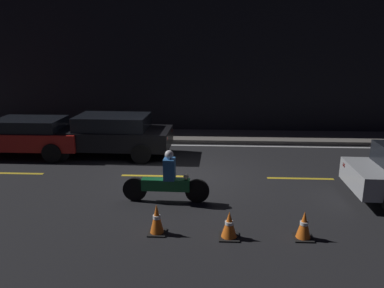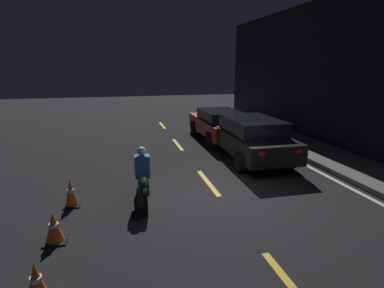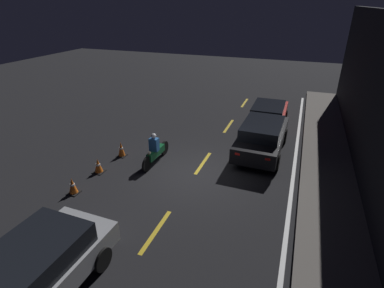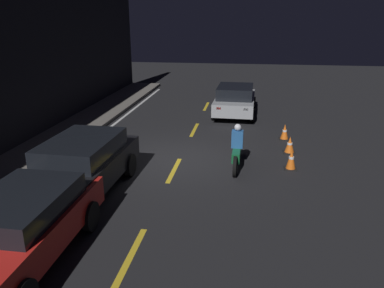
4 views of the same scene
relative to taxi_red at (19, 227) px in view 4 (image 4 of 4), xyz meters
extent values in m
plane|color=black|center=(5.95, -2.02, -0.75)|extent=(56.00, 56.00, 0.00)
cube|color=#605B56|center=(5.95, 2.92, -0.67)|extent=(28.00, 2.01, 0.15)
cube|color=black|center=(5.95, 4.08, 2.25)|extent=(28.00, 0.30, 6.00)
cube|color=gold|center=(0.45, -2.02, -0.75)|extent=(2.00, 0.14, 0.01)
cube|color=gold|center=(4.95, -2.02, -0.75)|extent=(2.00, 0.14, 0.01)
cube|color=gold|center=(9.45, -2.02, -0.75)|extent=(2.00, 0.14, 0.01)
cube|color=gold|center=(13.95, -2.02, -0.75)|extent=(2.00, 0.14, 0.01)
cube|color=silver|center=(5.95, 1.67, -0.75)|extent=(25.20, 0.14, 0.01)
cube|color=red|center=(-0.05, 0.00, -0.11)|extent=(4.26, 1.74, 0.62)
cube|color=black|center=(0.16, 0.00, 0.41)|extent=(2.34, 1.57, 0.41)
cube|color=red|center=(2.05, -0.57, 0.05)|extent=(0.06, 0.20, 0.10)
cube|color=red|center=(2.05, 0.56, 0.05)|extent=(0.06, 0.20, 0.10)
cylinder|color=black|center=(1.27, -0.85, -0.42)|extent=(0.67, 0.18, 0.67)
cylinder|color=black|center=(1.27, 0.85, -0.42)|extent=(0.67, 0.18, 0.67)
cube|color=black|center=(2.95, 0.12, -0.08)|extent=(4.63, 1.93, 0.65)
cube|color=black|center=(3.18, 0.12, 0.50)|extent=(2.56, 1.69, 0.51)
cube|color=red|center=(5.20, -0.52, 0.08)|extent=(0.06, 0.20, 0.10)
cube|color=red|center=(5.23, 0.66, 0.08)|extent=(0.06, 0.20, 0.10)
cylinder|color=black|center=(1.51, -0.73, -0.41)|extent=(0.69, 0.20, 0.68)
cylinder|color=black|center=(1.55, 1.04, -0.41)|extent=(0.69, 0.20, 0.68)
cylinder|color=black|center=(4.35, -0.80, -0.41)|extent=(0.69, 0.20, 0.68)
cylinder|color=black|center=(4.39, 0.97, -0.41)|extent=(0.69, 0.20, 0.68)
cube|color=#9EA0A5|center=(12.45, -3.60, -0.14)|extent=(4.26, 1.93, 0.58)
cube|color=black|center=(12.24, -3.60, 0.42)|extent=(2.36, 1.70, 0.53)
cube|color=red|center=(10.39, -2.96, 0.00)|extent=(0.06, 0.20, 0.10)
cube|color=red|center=(10.36, -4.15, 0.00)|extent=(0.06, 0.20, 0.10)
cylinder|color=black|center=(13.78, -2.74, -0.44)|extent=(0.64, 0.20, 0.63)
cylinder|color=black|center=(13.73, -4.53, -0.44)|extent=(0.64, 0.20, 0.63)
cylinder|color=black|center=(11.17, -2.68, -0.44)|extent=(0.64, 0.20, 0.63)
cylinder|color=black|center=(11.12, -4.47, -0.44)|extent=(0.64, 0.20, 0.63)
cylinder|color=black|center=(6.38, -3.95, -0.44)|extent=(0.63, 0.09, 0.63)
cylinder|color=black|center=(4.76, -3.92, -0.44)|extent=(0.63, 0.11, 0.63)
cube|color=#14592D|center=(5.57, -3.93, -0.29)|extent=(1.24, 0.27, 0.30)
sphere|color=#F2EABF|center=(6.10, -3.95, -0.06)|extent=(0.14, 0.14, 0.14)
cube|color=#265999|center=(5.67, -3.94, 0.14)|extent=(0.29, 0.37, 0.55)
sphere|color=silver|center=(5.67, -3.94, 0.52)|extent=(0.22, 0.22, 0.22)
cube|color=black|center=(5.58, -5.64, -0.74)|extent=(0.39, 0.39, 0.03)
cone|color=orange|center=(5.58, -5.64, -0.40)|extent=(0.30, 0.30, 0.65)
cylinder|color=white|center=(5.58, -5.64, -0.37)|extent=(0.16, 0.16, 0.08)
cube|color=black|center=(7.12, -5.74, -0.74)|extent=(0.43, 0.43, 0.03)
cone|color=orange|center=(7.12, -5.74, -0.44)|extent=(0.33, 0.33, 0.56)
cylinder|color=white|center=(7.12, -5.74, -0.41)|extent=(0.18, 0.18, 0.07)
cube|color=black|center=(8.68, -5.70, -0.74)|extent=(0.40, 0.40, 0.03)
cone|color=orange|center=(8.68, -5.70, -0.43)|extent=(0.31, 0.31, 0.58)
cylinder|color=white|center=(8.68, -5.70, -0.40)|extent=(0.17, 0.17, 0.07)
camera|label=1|loc=(6.72, -12.89, 3.19)|focal=35.00mm
camera|label=2|loc=(12.70, -4.43, 2.49)|focal=28.00mm
camera|label=3|loc=(15.63, 1.42, 5.49)|focal=28.00mm
camera|label=4|loc=(-5.69, -4.18, 3.78)|focal=35.00mm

